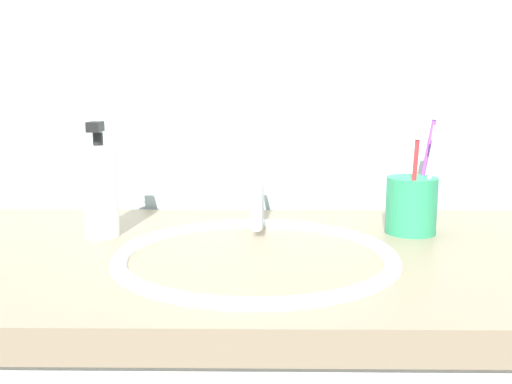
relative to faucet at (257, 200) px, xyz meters
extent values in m
cube|color=silver|center=(0.04, 0.18, 0.26)|extent=(2.39, 0.04, 2.40)
cube|color=gray|center=(0.04, -0.15, -0.07)|extent=(1.19, 0.58, 0.04)
ellipsoid|color=white|center=(0.00, -0.19, -0.09)|extent=(0.35, 0.35, 0.09)
torus|color=white|center=(0.00, -0.19, -0.05)|extent=(0.41, 0.41, 0.02)
cylinder|color=#595B60|center=(0.00, -0.19, -0.13)|extent=(0.03, 0.03, 0.01)
cylinder|color=silver|center=(0.00, 0.02, 0.00)|extent=(0.02, 0.02, 0.08)
cylinder|color=silver|center=(0.00, -0.03, 0.00)|extent=(0.02, 0.12, 0.07)
cylinder|color=silver|center=(0.00, 0.04, 0.05)|extent=(0.01, 0.05, 0.01)
cylinder|color=#2D9966|center=(0.26, -0.04, 0.00)|extent=(0.08, 0.08, 0.09)
cylinder|color=red|center=(0.25, -0.07, 0.04)|extent=(0.01, 0.02, 0.17)
cube|color=white|center=(0.25, -0.08, 0.13)|extent=(0.01, 0.02, 0.02)
cylinder|color=purple|center=(0.28, -0.02, 0.05)|extent=(0.05, 0.04, 0.19)
cube|color=white|center=(0.30, 0.00, 0.15)|extent=(0.02, 0.02, 0.03)
cylinder|color=white|center=(0.28, -0.05, 0.04)|extent=(0.02, 0.02, 0.16)
cube|color=white|center=(0.29, -0.06, 0.12)|extent=(0.02, 0.02, 0.03)
cylinder|color=white|center=(-0.25, -0.07, 0.03)|extent=(0.06, 0.06, 0.15)
cylinder|color=black|center=(-0.25, -0.07, 0.11)|extent=(0.02, 0.02, 0.02)
cube|color=black|center=(-0.25, -0.08, 0.13)|extent=(0.02, 0.04, 0.02)
camera|label=1|loc=(0.01, -1.00, 0.20)|focal=41.65mm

